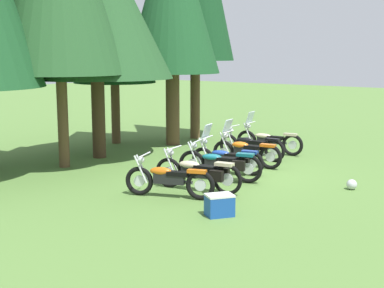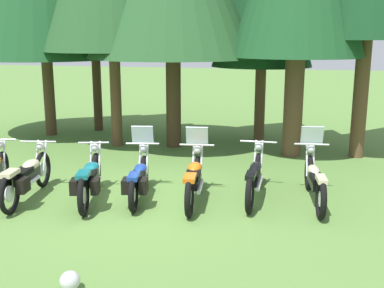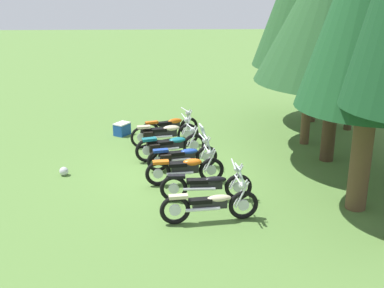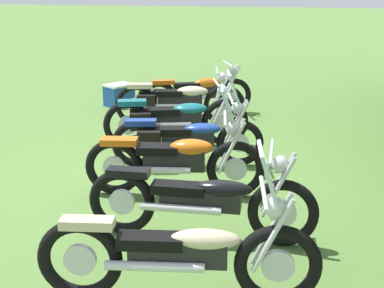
{
  "view_description": "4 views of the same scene",
  "coord_description": "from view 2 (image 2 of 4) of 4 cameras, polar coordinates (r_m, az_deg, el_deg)",
  "views": [
    {
      "loc": [
        -12.31,
        -8.31,
        3.31
      ],
      "look_at": [
        -0.75,
        0.71,
        0.84
      ],
      "focal_mm": 50.49,
      "sensor_mm": 36.0,
      "label": 1
    },
    {
      "loc": [
        3.04,
        -8.28,
        3.09
      ],
      "look_at": [
        0.8,
        0.7,
        0.99
      ],
      "focal_mm": 43.97,
      "sensor_mm": 36.0,
      "label": 2
    },
    {
      "loc": [
        13.61,
        -0.23,
        5.53
      ],
      "look_at": [
        -0.29,
        0.27,
        0.73
      ],
      "focal_mm": 45.99,
      "sensor_mm": 36.0,
      "label": 3
    },
    {
      "loc": [
        7.11,
        1.42,
        2.63
      ],
      "look_at": [
        0.88,
        0.23,
        0.64
      ],
      "focal_mm": 50.79,
      "sensor_mm": 36.0,
      "label": 4
    }
  ],
  "objects": [
    {
      "name": "ground_plane",
      "position": [
        9.35,
        -5.82,
        -6.59
      ],
      "size": [
        80.0,
        80.0,
        0.0
      ],
      "primitive_type": "plane",
      "color": "#547A38"
    },
    {
      "name": "dropped_helmet",
      "position": [
        6.28,
        -14.58,
        -15.77
      ],
      "size": [
        0.26,
        0.26,
        0.26
      ],
      "primitive_type": "sphere",
      "color": "silver",
      "rests_on": "ground_plane"
    },
    {
      "name": "motorcycle_6",
      "position": [
        9.26,
        14.65,
        -4.17
      ],
      "size": [
        0.69,
        2.35,
        1.37
      ],
      "rotation": [
        0.0,
        0.0,
        1.7
      ],
      "color": "black",
      "rests_on": "ground_plane"
    },
    {
      "name": "motorcycle_4",
      "position": [
        8.98,
        0.25,
        -4.16
      ],
      "size": [
        0.69,
        2.21,
        1.37
      ],
      "rotation": [
        0.0,
        0.0,
        1.71
      ],
      "color": "black",
      "rests_on": "ground_plane"
    },
    {
      "name": "motorcycle_1",
      "position": [
        9.63,
        -19.44,
        -3.71
      ],
      "size": [
        0.87,
        2.32,
        1.03
      ],
      "rotation": [
        0.0,
        0.0,
        1.75
      ],
      "color": "black",
      "rests_on": "ground_plane"
    },
    {
      "name": "motorcycle_2",
      "position": [
        9.2,
        -12.28,
        -4.08
      ],
      "size": [
        0.94,
        2.23,
        1.03
      ],
      "rotation": [
        0.0,
        0.0,
        1.87
      ],
      "color": "black",
      "rests_on": "ground_plane"
    },
    {
      "name": "motorcycle_3",
      "position": [
        9.19,
        -6.45,
        -4.05
      ],
      "size": [
        0.84,
        2.13,
        1.35
      ],
      "rotation": [
        0.0,
        0.0,
        1.78
      ],
      "color": "black",
      "rests_on": "ground_plane"
    },
    {
      "name": "motorcycle_5",
      "position": [
        9.28,
        7.61,
        -3.94
      ],
      "size": [
        0.75,
        2.38,
        1.01
      ],
      "rotation": [
        0.0,
        0.0,
        1.59
      ],
      "color": "black",
      "rests_on": "ground_plane"
    }
  ]
}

